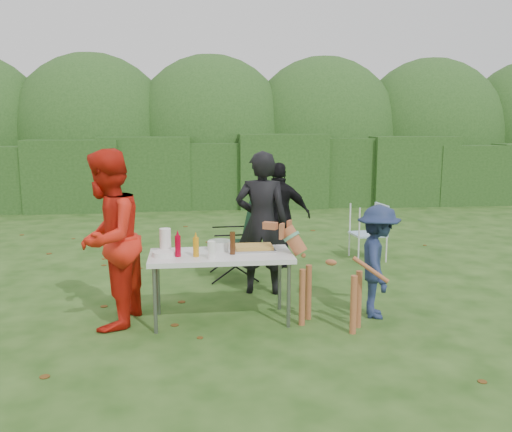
{
  "coord_description": "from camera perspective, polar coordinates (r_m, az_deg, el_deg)",
  "views": [
    {
      "loc": [
        -0.64,
        -5.7,
        2.09
      ],
      "look_at": [
        0.15,
        0.65,
        1.0
      ],
      "focal_mm": 38.0,
      "sensor_mm": 36.0,
      "label": 1
    }
  ],
  "objects": [
    {
      "name": "lawn_chair",
      "position": [
        8.6,
        11.7,
        -1.62
      ],
      "size": [
        0.57,
        0.57,
        0.87
      ],
      "primitive_type": null,
      "rotation": [
        0.0,
        0.0,
        3.24
      ],
      "color": "#4587C2",
      "rests_on": "ground"
    },
    {
      "name": "folding_table",
      "position": [
        5.75,
        -3.72,
        -4.49
      ],
      "size": [
        1.5,
        0.7,
        0.74
      ],
      "color": "silver",
      "rests_on": "ground"
    },
    {
      "name": "ketchup_bottle",
      "position": [
        5.63,
        -8.23,
        -3.16
      ],
      "size": [
        0.06,
        0.06,
        0.22
      ],
      "primitive_type": "cylinder",
      "color": "#A00018",
      "rests_on": "folding_table"
    },
    {
      "name": "camping_chair",
      "position": [
        7.39,
        -2.39,
        -2.56
      ],
      "size": [
        0.69,
        0.69,
        1.05
      ],
      "primitive_type": null,
      "rotation": [
        0.0,
        0.0,
        3.19
      ],
      "color": "#12311F",
      "rests_on": "ground"
    },
    {
      "name": "mustard_bottle",
      "position": [
        5.61,
        -6.34,
        -3.28
      ],
      "size": [
        0.06,
        0.06,
        0.2
      ],
      "primitive_type": "cylinder",
      "color": "orange",
      "rests_on": "folding_table"
    },
    {
      "name": "ground",
      "position": [
        6.1,
        -0.65,
        -10.36
      ],
      "size": [
        80.0,
        80.0,
        0.0
      ],
      "primitive_type": "plane",
      "color": "#1E4211"
    },
    {
      "name": "focaccia_bread",
      "position": [
        5.87,
        -0.24,
        -3.25
      ],
      "size": [
        0.4,
        0.26,
        0.04
      ],
      "primitive_type": "cube",
      "color": "gold",
      "rests_on": "food_tray"
    },
    {
      "name": "paper_towel_roll",
      "position": [
        5.82,
        -9.53,
        -2.57
      ],
      "size": [
        0.12,
        0.12,
        0.26
      ],
      "primitive_type": "cylinder",
      "color": "white",
      "rests_on": "folding_table"
    },
    {
      "name": "pasta_bowl",
      "position": [
        5.9,
        -3.84,
        -3.09
      ],
      "size": [
        0.26,
        0.26,
        0.1
      ],
      "primitive_type": "cylinder",
      "color": "silver",
      "rests_on": "folding_table"
    },
    {
      "name": "beer_bottle",
      "position": [
        5.67,
        -2.49,
        -2.87
      ],
      "size": [
        0.06,
        0.06,
        0.24
      ],
      "primitive_type": "cylinder",
      "color": "#47230F",
      "rests_on": "folding_table"
    },
    {
      "name": "cup_stack",
      "position": [
        5.51,
        -4.7,
        -3.59
      ],
      "size": [
        0.08,
        0.08,
        0.18
      ],
      "primitive_type": "cylinder",
      "color": "white",
      "rests_on": "folding_table"
    },
    {
      "name": "plate_stack",
      "position": [
        5.69,
        -9.66,
        -3.93
      ],
      "size": [
        0.24,
        0.24,
        0.05
      ],
      "primitive_type": "cylinder",
      "color": "white",
      "rests_on": "folding_table"
    },
    {
      "name": "person_red_jacket",
      "position": [
        5.75,
        -15.34,
        -2.38
      ],
      "size": [
        0.88,
        1.03,
        1.85
      ],
      "primitive_type": "imported",
      "rotation": [
        0.0,
        0.0,
        -1.8
      ],
      "color": "red",
      "rests_on": "ground"
    },
    {
      "name": "child",
      "position": [
        6.04,
        12.7,
        -4.7
      ],
      "size": [
        0.63,
        0.88,
        1.24
      ],
      "primitive_type": "imported",
      "rotation": [
        0.0,
        0.0,
        1.33
      ],
      "color": "navy",
      "rests_on": "ground"
    },
    {
      "name": "shrub_backdrop",
      "position": [
        15.32,
        -4.74,
        7.8
      ],
      "size": [
        20.0,
        2.6,
        3.2
      ],
      "primitive_type": "ellipsoid",
      "color": "#3D6628",
      "rests_on": "ground"
    },
    {
      "name": "food_tray",
      "position": [
        5.88,
        -0.24,
        -3.52
      ],
      "size": [
        0.45,
        0.3,
        0.02
      ],
      "primitive_type": "cube",
      "color": "#B7B7BA",
      "rests_on": "folding_table"
    },
    {
      "name": "hedge_row",
      "position": [
        13.77,
        -4.41,
        4.47
      ],
      "size": [
        22.0,
        1.4,
        1.7
      ],
      "primitive_type": "cube",
      "color": "#23471C",
      "rests_on": "ground"
    },
    {
      "name": "dog",
      "position": [
        5.68,
        7.86,
        -6.47
      ],
      "size": [
        1.16,
        0.96,
        1.04
      ],
      "primitive_type": null,
      "rotation": [
        0.0,
        0.0,
        2.57
      ],
      "color": "#A65B35",
      "rests_on": "ground"
    },
    {
      "name": "person_black_puffy",
      "position": [
        7.94,
        2.48,
        0.09
      ],
      "size": [
        0.97,
        0.58,
        1.54
      ],
      "primitive_type": "imported",
      "rotation": [
        0.0,
        0.0,
        2.9
      ],
      "color": "black",
      "rests_on": "ground"
    },
    {
      "name": "person_cook",
      "position": [
        6.66,
        0.61,
        -0.74
      ],
      "size": [
        0.72,
        0.54,
        1.77
      ],
      "primitive_type": "imported",
      "rotation": [
        0.0,
        0.0,
        2.95
      ],
      "color": "black",
      "rests_on": "ground"
    }
  ]
}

